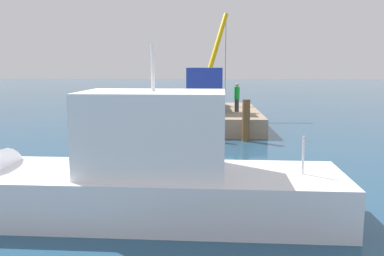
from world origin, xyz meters
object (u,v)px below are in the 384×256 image
moored_yacht (78,193)px  crane_truck (205,89)px  dock_worker (237,97)px  salvaged_car (184,130)px

moored_yacht → crane_truck: bearing=169.0°
dock_worker → salvaged_car: bearing=-32.8°
crane_truck → moored_yacht: 17.62m
salvaged_car → moored_yacht: size_ratio=0.34×
crane_truck → salvaged_car: 6.41m
crane_truck → dock_worker: 2.41m
dock_worker → salvaged_car: 5.98m
salvaged_car → moored_yacht: moored_yacht is taller
dock_worker → salvaged_car: (4.89, -3.15, -1.40)m
salvaged_car → moored_yacht: bearing=-11.5°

